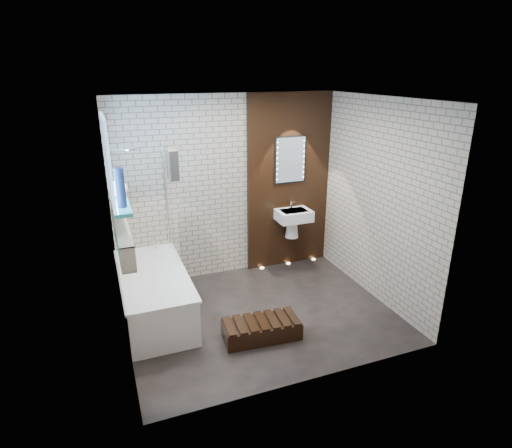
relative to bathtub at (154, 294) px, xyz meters
name	(u,v)px	position (x,y,z in m)	size (l,w,h in m)	color
ground	(260,314)	(1.22, -0.45, -0.29)	(3.20, 3.20, 0.00)	black
room_shell	(261,216)	(1.22, -0.45, 1.01)	(3.24, 3.20, 2.60)	#B6A291
walnut_panel	(289,183)	(2.17, 0.82, 1.01)	(1.30, 0.06, 2.60)	black
clerestory_window	(110,169)	(-0.34, -0.10, 1.61)	(0.18, 1.00, 0.94)	#7FADE0
display_niche	(123,237)	(-0.31, -0.30, 0.91)	(0.14, 1.30, 0.26)	teal
bathtub	(154,294)	(0.00, 0.00, 0.00)	(0.79, 1.74, 0.70)	white
bath_screen	(171,204)	(0.35, 0.44, 0.99)	(0.01, 0.78, 1.40)	white
towel	(172,164)	(0.35, 0.15, 1.56)	(0.10, 0.27, 0.35)	black
shower_head	(130,149)	(-0.08, 0.50, 1.71)	(0.18, 0.18, 0.02)	silver
washbasin	(293,219)	(2.17, 0.62, 0.50)	(0.50, 0.36, 0.58)	white
led_mirror	(290,160)	(2.17, 0.78, 1.36)	(0.50, 0.02, 0.70)	black
walnut_step	(261,330)	(1.06, -0.91, -0.19)	(0.87, 0.39, 0.19)	black
niche_bottles	(124,242)	(-0.31, -0.34, 0.87)	(0.06, 0.64, 0.13)	maroon
sill_vases	(119,188)	(-0.28, -0.09, 1.39)	(0.19, 0.53, 0.41)	white
floor_uplights	(288,263)	(2.17, 0.75, -0.29)	(0.96, 0.06, 0.01)	#FFD899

